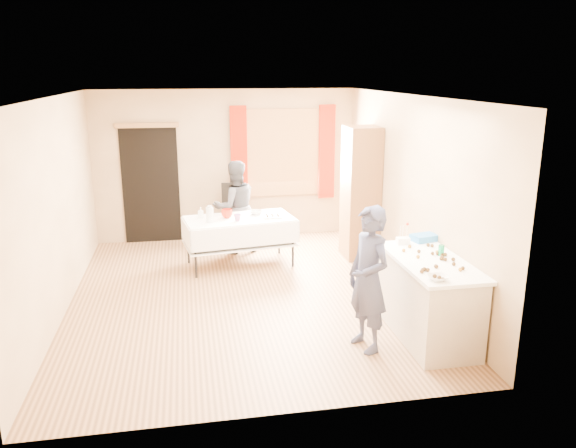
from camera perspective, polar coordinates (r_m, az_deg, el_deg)
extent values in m
cube|color=#9E7047|center=(7.60, -4.42, -7.25)|extent=(4.50, 5.50, 0.02)
cube|color=white|center=(7.02, -4.87, 12.90)|extent=(4.50, 5.50, 0.02)
cube|color=tan|center=(9.90, -6.30, 5.95)|extent=(4.50, 0.02, 2.60)
cube|color=tan|center=(4.57, -1.04, -5.23)|extent=(4.50, 0.02, 2.60)
cube|color=tan|center=(7.33, -22.49, 1.53)|extent=(0.02, 5.50, 2.60)
cube|color=tan|center=(7.75, 12.25, 3.05)|extent=(0.02, 5.50, 2.60)
cube|color=olive|center=(9.95, -0.52, 7.25)|extent=(1.32, 0.06, 1.52)
cube|color=white|center=(9.93, -0.50, 7.24)|extent=(1.20, 0.02, 1.40)
cube|color=#A81500|center=(9.80, -5.00, 7.07)|extent=(0.28, 0.06, 1.65)
cube|color=#A81500|center=(10.06, 3.95, 7.31)|extent=(0.28, 0.06, 1.65)
cube|color=black|center=(9.92, -13.76, 3.85)|extent=(0.95, 0.04, 2.00)
cube|color=olive|center=(9.74, -14.16, 9.70)|extent=(1.05, 0.06, 0.08)
cube|color=brown|center=(8.90, 7.37, 3.14)|extent=(0.50, 0.60, 2.08)
cube|color=#C2B59F|center=(6.50, 14.02, -7.53)|extent=(0.66, 1.45, 0.86)
cube|color=white|center=(6.33, 14.29, -3.70)|extent=(0.71, 1.51, 0.04)
cube|color=white|center=(8.51, -4.97, 0.50)|extent=(1.70, 1.02, 0.04)
cube|color=black|center=(9.64, -5.58, 0.59)|extent=(0.50, 0.50, 0.06)
cube|color=black|center=(9.76, -5.49, 2.43)|extent=(0.43, 0.13, 0.61)
imported|color=#282C4A|center=(5.97, 8.18, -5.57)|extent=(0.79, 0.71, 1.58)
imported|color=black|center=(9.16, -5.40, 1.74)|extent=(0.97, 0.87, 1.51)
cylinder|color=#109154|center=(6.47, 15.30, -2.59)|extent=(0.09, 0.09, 0.12)
imported|color=white|center=(5.74, 14.97, -5.30)|extent=(0.23, 0.23, 0.05)
cube|color=white|center=(6.80, 11.60, -1.69)|extent=(0.16, 0.11, 0.08)
cube|color=blue|center=(6.98, 13.67, -1.36)|extent=(0.34, 0.26, 0.08)
cylinder|color=silver|center=(8.29, -7.94, 0.93)|extent=(0.11, 0.11, 0.22)
imported|color=red|center=(8.50, -6.23, 1.05)|extent=(0.20, 0.20, 0.13)
imported|color=red|center=(8.33, -5.16, 0.66)|extent=(0.18, 0.18, 0.10)
imported|color=white|center=(8.69, -3.24, 1.19)|extent=(0.24, 0.24, 0.06)
cube|color=white|center=(8.50, -1.58, 0.74)|extent=(0.29, 0.22, 0.02)
imported|color=white|center=(8.56, -8.86, 1.15)|extent=(0.10, 0.10, 0.16)
sphere|color=#3F2314|center=(6.51, 11.67, -2.64)|extent=(0.04, 0.04, 0.04)
sphere|color=#34200D|center=(5.95, 13.69, -4.47)|extent=(0.04, 0.04, 0.04)
sphere|color=#34200D|center=(6.09, 17.34, -4.31)|extent=(0.04, 0.04, 0.04)
sphere|color=#34200D|center=(6.33, 15.31, -3.40)|extent=(0.04, 0.04, 0.04)
sphere|color=#34200D|center=(5.78, 14.68, -5.14)|extent=(0.04, 0.04, 0.04)
sphere|color=#34200D|center=(6.07, 14.78, -4.16)|extent=(0.04, 0.04, 0.04)
sphere|color=#3F2314|center=(6.67, 12.26, -2.23)|extent=(0.04, 0.04, 0.04)
sphere|color=#34200D|center=(6.47, 15.69, -3.01)|extent=(0.04, 0.04, 0.04)
sphere|color=#34200D|center=(6.06, 14.85, -4.20)|extent=(0.04, 0.04, 0.04)
sphere|color=#34200D|center=(6.37, 15.35, -3.27)|extent=(0.04, 0.04, 0.04)
sphere|color=#34200D|center=(6.31, 15.69, -3.47)|extent=(0.04, 0.04, 0.04)
sphere|color=#34200D|center=(6.77, 14.05, -2.08)|extent=(0.04, 0.04, 0.04)
sphere|color=#3F2314|center=(6.04, 17.11, -4.43)|extent=(0.04, 0.04, 0.04)
sphere|color=#34200D|center=(6.35, 15.39, -3.34)|extent=(0.04, 0.04, 0.04)
sphere|color=#34200D|center=(6.47, 14.47, -2.91)|extent=(0.04, 0.04, 0.04)
sphere|color=#34200D|center=(6.75, 14.43, -2.14)|extent=(0.04, 0.04, 0.04)
sphere|color=#34200D|center=(6.34, 16.44, -3.45)|extent=(0.04, 0.04, 0.04)
sphere|color=#34200D|center=(5.88, 13.43, -4.71)|extent=(0.04, 0.04, 0.04)
sphere|color=#3F2314|center=(6.32, 13.07, -3.25)|extent=(0.04, 0.04, 0.04)
sphere|color=#34200D|center=(5.72, 15.47, -5.44)|extent=(0.04, 0.04, 0.04)
sphere|color=#34200D|center=(6.51, 13.16, -2.72)|extent=(0.04, 0.04, 0.04)
sphere|color=#34200D|center=(5.94, 14.02, -4.53)|extent=(0.04, 0.04, 0.04)
sphere|color=#34200D|center=(5.75, 15.14, -5.28)|extent=(0.04, 0.04, 0.04)
sphere|color=#34200D|center=(6.47, 15.36, -2.98)|extent=(0.04, 0.04, 0.04)
sphere|color=#3F2314|center=(6.54, 14.92, -2.76)|extent=(0.04, 0.04, 0.04)
sphere|color=#34200D|center=(6.48, 14.95, -2.92)|extent=(0.04, 0.04, 0.04)
sphere|color=#34200D|center=(6.19, 16.49, -3.91)|extent=(0.04, 0.04, 0.04)
sphere|color=#34200D|center=(5.92, 13.51, -4.56)|extent=(0.04, 0.04, 0.04)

